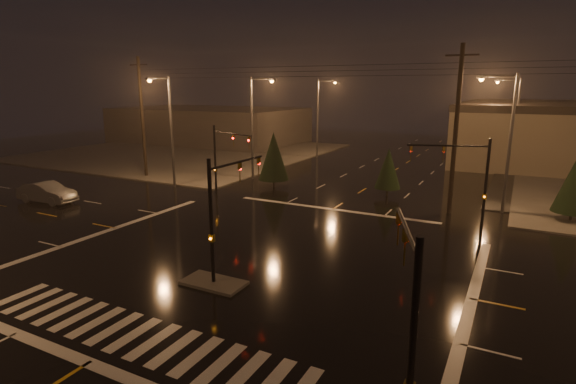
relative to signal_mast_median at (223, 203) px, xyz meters
name	(u,v)px	position (x,y,z in m)	size (l,w,h in m)	color
ground	(258,256)	(0.00, 3.07, -3.75)	(140.00, 140.00, 0.00)	black
sidewalk_nw	(187,152)	(-30.00, 33.07, -3.69)	(36.00, 36.00, 0.12)	#494741
median_island	(214,283)	(0.00, -0.93, -3.68)	(3.00, 1.60, 0.15)	#494741
crosswalk	(133,335)	(0.00, -5.93, -3.75)	(15.00, 2.60, 0.01)	beige
stop_bar_near	(89,363)	(0.00, -7.93, -3.75)	(16.00, 0.50, 0.01)	beige
stop_bar_far	(333,209)	(0.00, 14.07, -3.75)	(16.00, 0.50, 0.01)	beige
commercial_block	(209,125)	(-35.00, 45.07, -0.95)	(30.00, 18.00, 5.60)	#3F3837
signal_mast_median	(223,203)	(0.00, 0.00, 0.00)	(0.25, 4.59, 6.00)	black
signal_mast_ne	(469,173)	(9.50, 13.21, 0.04)	(4.84, 1.86, 6.00)	black
signal_mast_nw	(222,153)	(-9.50, 13.21, 0.04)	(4.84, 1.86, 6.00)	black
signal_mast_se	(409,316)	(10.23, -6.68, -0.04)	(1.55, 3.87, 6.00)	black
streetlight_1	(254,121)	(-11.18, 21.07, 2.05)	(2.77, 0.32, 10.00)	#38383A
streetlight_2	(320,113)	(-11.18, 37.07, 2.05)	(2.77, 0.32, 10.00)	#38383A
streetlight_3	(506,134)	(11.18, 19.07, 2.05)	(2.77, 0.32, 10.00)	#38383A
streetlight_4	(514,117)	(11.18, 39.07, 2.05)	(2.77, 0.32, 10.00)	#38383A
streetlight_5	(169,124)	(-16.00, 14.26, 2.05)	(0.32, 2.77, 10.00)	#38383A
utility_pole_0	(142,117)	(-22.00, 17.07, 2.38)	(2.20, 0.32, 12.00)	black
utility_pole_1	(456,130)	(8.00, 17.07, 2.38)	(2.20, 0.32, 12.00)	black
conifer_0	(576,183)	(15.78, 18.65, -0.99)	(2.64, 2.64, 4.83)	black
conifer_3	(274,156)	(-7.84, 18.90, -0.86)	(2.80, 2.80, 5.08)	black
conifer_4	(388,168)	(2.51, 20.13, -1.35)	(2.18, 2.18, 4.11)	black
car_crossing	(47,192)	(-21.19, 5.42, -2.92)	(1.76, 5.04, 1.66)	slate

